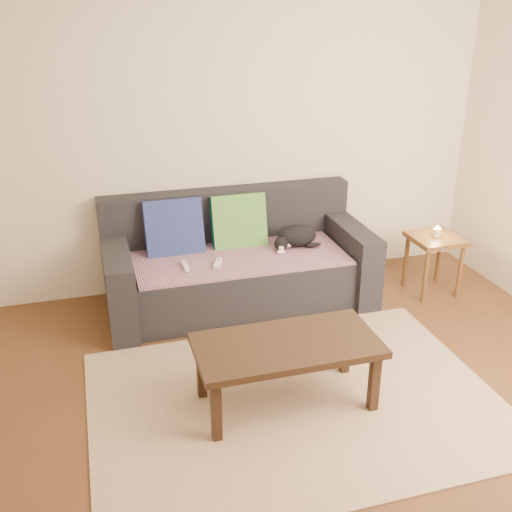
{
  "coord_description": "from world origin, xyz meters",
  "views": [
    {
      "loc": [
        -1.09,
        -2.72,
        2.31
      ],
      "look_at": [
        0.05,
        1.2,
        0.55
      ],
      "focal_mm": 42.0,
      "sensor_mm": 36.0,
      "label": 1
    }
  ],
  "objects_px": {
    "wii_remote_b": "(218,263)",
    "side_table": "(435,246)",
    "sofa": "(237,266)",
    "coffee_table": "(287,350)",
    "cat": "(296,236)",
    "wii_remote_a": "(185,266)"
  },
  "relations": [
    {
      "from": "wii_remote_b",
      "to": "sofa",
      "type": "bearing_deg",
      "value": -19.07
    },
    {
      "from": "wii_remote_a",
      "to": "wii_remote_b",
      "type": "relative_size",
      "value": 1.0
    },
    {
      "from": "sofa",
      "to": "wii_remote_b",
      "type": "height_order",
      "value": "sofa"
    },
    {
      "from": "wii_remote_b",
      "to": "coffee_table",
      "type": "height_order",
      "value": "wii_remote_b"
    },
    {
      "from": "wii_remote_a",
      "to": "side_table",
      "type": "distance_m",
      "value": 2.08
    },
    {
      "from": "sofa",
      "to": "cat",
      "type": "height_order",
      "value": "sofa"
    },
    {
      "from": "cat",
      "to": "wii_remote_a",
      "type": "distance_m",
      "value": 0.96
    },
    {
      "from": "cat",
      "to": "wii_remote_b",
      "type": "distance_m",
      "value": 0.73
    },
    {
      "from": "sofa",
      "to": "wii_remote_b",
      "type": "relative_size",
      "value": 14.0
    },
    {
      "from": "wii_remote_a",
      "to": "side_table",
      "type": "height_order",
      "value": "side_table"
    },
    {
      "from": "coffee_table",
      "to": "wii_remote_b",
      "type": "bearing_deg",
      "value": 96.96
    },
    {
      "from": "wii_remote_b",
      "to": "side_table",
      "type": "distance_m",
      "value": 1.83
    },
    {
      "from": "wii_remote_a",
      "to": "sofa",
      "type": "bearing_deg",
      "value": -68.89
    },
    {
      "from": "wii_remote_b",
      "to": "side_table",
      "type": "bearing_deg",
      "value": -67.52
    },
    {
      "from": "cat",
      "to": "wii_remote_a",
      "type": "height_order",
      "value": "cat"
    },
    {
      "from": "sofa",
      "to": "wii_remote_b",
      "type": "distance_m",
      "value": 0.33
    },
    {
      "from": "sofa",
      "to": "side_table",
      "type": "xyz_separation_m",
      "value": [
        1.62,
        -0.29,
        0.1
      ]
    },
    {
      "from": "side_table",
      "to": "wii_remote_a",
      "type": "bearing_deg",
      "value": 177.28
    },
    {
      "from": "side_table",
      "to": "coffee_table",
      "type": "height_order",
      "value": "side_table"
    },
    {
      "from": "side_table",
      "to": "coffee_table",
      "type": "distance_m",
      "value": 2.03
    },
    {
      "from": "wii_remote_a",
      "to": "wii_remote_b",
      "type": "bearing_deg",
      "value": -97.38
    },
    {
      "from": "coffee_table",
      "to": "cat",
      "type": "bearing_deg",
      "value": 68.49
    }
  ]
}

